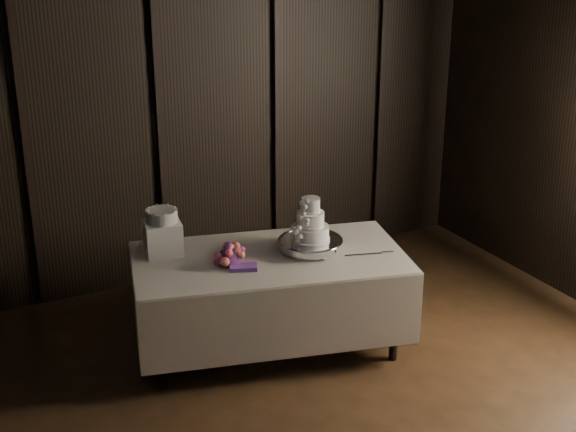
# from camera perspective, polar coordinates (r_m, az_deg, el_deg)

# --- Properties ---
(room) EXTENTS (6.08, 7.08, 3.08)m
(room) POSITION_cam_1_polar(r_m,az_deg,el_deg) (3.87, 6.87, -4.10)
(room) COLOR black
(room) RESTS_ON ground
(display_table) EXTENTS (2.18, 1.47, 0.76)m
(display_table) POSITION_cam_1_polar(r_m,az_deg,el_deg) (6.02, -1.29, -5.87)
(display_table) COLOR beige
(display_table) RESTS_ON ground
(cake_stand) EXTENTS (0.52, 0.52, 0.09)m
(cake_stand) POSITION_cam_1_polar(r_m,az_deg,el_deg) (5.95, 1.60, -2.10)
(cake_stand) COLOR silver
(cake_stand) RESTS_ON display_table
(wedding_cake) EXTENTS (0.32, 0.27, 0.33)m
(wedding_cake) POSITION_cam_1_polar(r_m,az_deg,el_deg) (5.86, 1.47, -0.61)
(wedding_cake) COLOR white
(wedding_cake) RESTS_ON cake_stand
(bouquet) EXTENTS (0.44, 0.49, 0.20)m
(bouquet) POSITION_cam_1_polar(r_m,az_deg,el_deg) (5.73, -4.14, -2.83)
(bouquet) COLOR #DD4C6D
(bouquet) RESTS_ON display_table
(box_pedestal) EXTENTS (0.29, 0.29, 0.25)m
(box_pedestal) POSITION_cam_1_polar(r_m,az_deg,el_deg) (5.94, -8.89, -1.53)
(box_pedestal) COLOR white
(box_pedestal) RESTS_ON display_table
(small_cake) EXTENTS (0.28, 0.28, 0.09)m
(small_cake) POSITION_cam_1_polar(r_m,az_deg,el_deg) (5.88, -8.98, 0.01)
(small_cake) COLOR white
(small_cake) RESTS_ON box_pedestal
(cake_knife) EXTENTS (0.36, 0.13, 0.01)m
(cake_knife) POSITION_cam_1_polar(r_m,az_deg,el_deg) (5.91, 5.38, -2.74)
(cake_knife) COLOR silver
(cake_knife) RESTS_ON display_table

